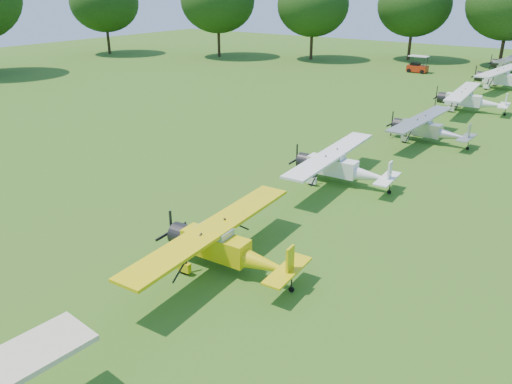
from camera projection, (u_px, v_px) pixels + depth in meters
ground at (297, 216)px, 24.36m from camera, size 160.00×160.00×0.00m
tree_belt at (385, 52)px, 19.48m from camera, size 137.36×130.27×14.52m
aircraft_2 at (225, 245)px, 19.39m from camera, size 6.02×9.59×1.89m
aircraft_3 at (340, 165)px, 27.97m from camera, size 5.97×9.51×1.87m
aircraft_4 at (428, 128)px, 35.35m from camera, size 5.90×9.39×1.85m
aircraft_5 at (469, 99)px, 44.01m from camera, size 6.19×9.87×1.94m
aircraft_6 at (506, 77)px, 53.12m from camera, size 7.08×11.24×2.21m
golf_cart at (417, 67)px, 63.77m from camera, size 2.50×1.60×2.09m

